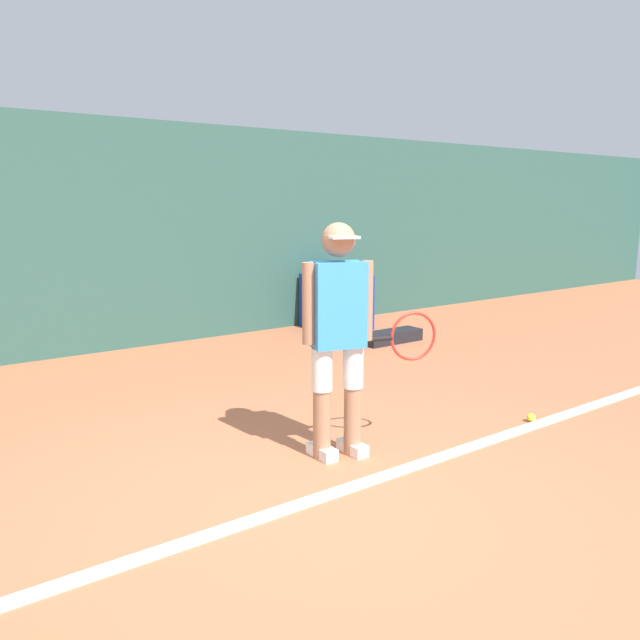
# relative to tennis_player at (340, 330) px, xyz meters

# --- Properties ---
(ground_plane) EXTENTS (24.00, 24.00, 0.00)m
(ground_plane) POSITION_rel_tennis_player_xyz_m (-0.51, -0.54, -0.87)
(ground_plane) COLOR #B76642
(back_wall) EXTENTS (24.00, 0.10, 2.63)m
(back_wall) POSITION_rel_tennis_player_xyz_m (-0.51, 4.02, 0.45)
(back_wall) COLOR #2D564C
(back_wall) RESTS_ON ground_plane
(court_baseline) EXTENTS (21.60, 0.10, 0.01)m
(court_baseline) POSITION_rel_tennis_player_xyz_m (-0.51, -0.44, -0.86)
(court_baseline) COLOR white
(court_baseline) RESTS_ON ground_plane
(tennis_player) EXTENTS (0.92, 0.38, 1.57)m
(tennis_player) POSITION_rel_tennis_player_xyz_m (0.00, 0.00, 0.00)
(tennis_player) COLOR #A37556
(tennis_player) RESTS_ON ground_plane
(tennis_ball) EXTENTS (0.07, 0.07, 0.07)m
(tennis_ball) POSITION_rel_tennis_player_xyz_m (1.62, -0.36, -0.83)
(tennis_ball) COLOR #D1E533
(tennis_ball) RESTS_ON ground_plane
(covered_chair) EXTENTS (0.66, 0.83, 0.84)m
(covered_chair) POSITION_rel_tennis_player_xyz_m (2.65, 3.50, -0.47)
(covered_chair) COLOR navy
(covered_chair) RESTS_ON ground_plane
(equipment_bag) EXTENTS (0.81, 0.27, 0.15)m
(equipment_bag) POSITION_rel_tennis_player_xyz_m (2.65, 2.39, -0.79)
(equipment_bag) COLOR black
(equipment_bag) RESTS_ON ground_plane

